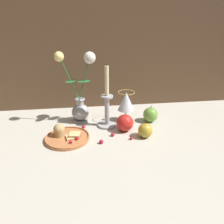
# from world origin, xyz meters

# --- Properties ---
(ground_plane) EXTENTS (2.40, 2.40, 0.00)m
(ground_plane) POSITION_xyz_m (0.00, 0.00, 0.00)
(ground_plane) COLOR #B7B2A3
(ground_plane) RESTS_ON ground
(vase) EXTENTS (0.20, 0.09, 0.37)m
(vase) POSITION_xyz_m (-0.11, 0.14, 0.13)
(vase) COLOR #A3A3A8
(vase) RESTS_ON ground_plane
(plate_with_pastries) EXTENTS (0.20, 0.20, 0.07)m
(plate_with_pastries) POSITION_xyz_m (-0.18, -0.05, 0.02)
(plate_with_pastries) COLOR #B77042
(plate_with_pastries) RESTS_ON ground_plane
(wine_glass) EXTENTS (0.09, 0.09, 0.16)m
(wine_glass) POSITION_xyz_m (0.13, 0.10, 0.11)
(wine_glass) COLOR silver
(wine_glass) RESTS_ON ground_plane
(candlestick) EXTENTS (0.10, 0.10, 0.32)m
(candlestick) POSITION_xyz_m (0.02, 0.06, 0.10)
(candlestick) COLOR #A3A3A8
(candlestick) RESTS_ON ground_plane
(apple_beside_vase) EXTENTS (0.07, 0.07, 0.08)m
(apple_beside_vase) POSITION_xyz_m (0.18, -0.07, 0.03)
(apple_beside_vase) COLOR #B2932D
(apple_beside_vase) RESTS_ON ground_plane
(apple_near_glass) EXTENTS (0.08, 0.08, 0.09)m
(apple_near_glass) POSITION_xyz_m (0.25, 0.08, 0.04)
(apple_near_glass) COLOR #669938
(apple_near_glass) RESTS_ON ground_plane
(apple_at_table_edge) EXTENTS (0.08, 0.08, 0.10)m
(apple_at_table_edge) POSITION_xyz_m (0.10, -0.00, 0.04)
(apple_at_table_edge) COLOR red
(apple_at_table_edge) RESTS_ON ground_plane
(berry_near_plate) EXTENTS (0.02, 0.02, 0.02)m
(berry_near_plate) POSITION_xyz_m (-0.10, 0.05, 0.01)
(berry_near_plate) COLOR #AD192D
(berry_near_plate) RESTS_ON ground_plane
(berry_front_center) EXTENTS (0.02, 0.02, 0.02)m
(berry_front_center) POSITION_xyz_m (0.04, -0.05, 0.01)
(berry_front_center) COLOR #AD192D
(berry_front_center) RESTS_ON ground_plane
(berry_by_glass_stem) EXTENTS (0.01, 0.01, 0.01)m
(berry_by_glass_stem) POSITION_xyz_m (0.11, -0.09, 0.01)
(berry_by_glass_stem) COLOR #AD192D
(berry_by_glass_stem) RESTS_ON ground_plane
(berry_under_candlestick) EXTENTS (0.02, 0.02, 0.02)m
(berry_under_candlestick) POSITION_xyz_m (-0.02, -0.11, 0.01)
(berry_under_candlestick) COLOR #AD192D
(berry_under_candlestick) RESTS_ON ground_plane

